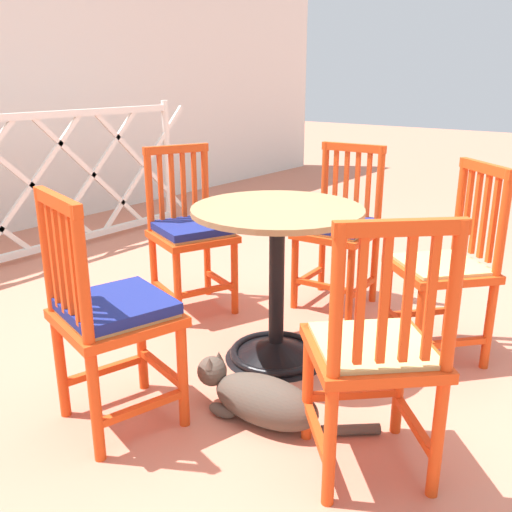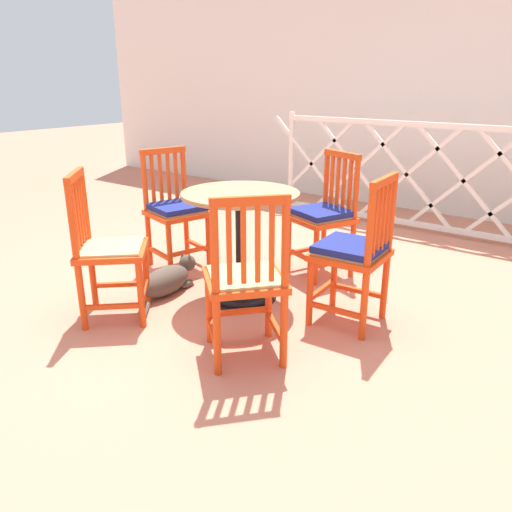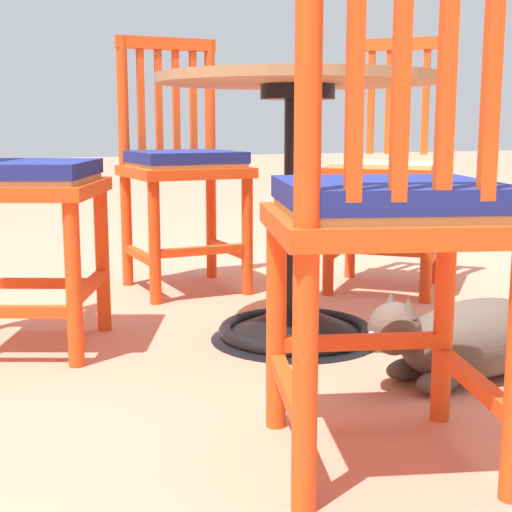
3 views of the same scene
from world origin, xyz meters
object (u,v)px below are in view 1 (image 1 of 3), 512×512
tabby_cat (257,398)px  orange_chair_near_fence (446,268)px  orange_chair_facing_out (338,230)px  cafe_table (276,302)px  orange_chair_at_corner (190,233)px  orange_chair_tucked_in (111,315)px  orange_chair_by_planter (375,355)px

tabby_cat → orange_chair_near_fence: bearing=-20.4°
orange_chair_near_fence → orange_chair_facing_out: bearing=70.0°
cafe_table → orange_chair_near_fence: (0.50, -0.59, 0.15)m
orange_chair_at_corner → orange_chair_tucked_in: same height
orange_chair_facing_out → orange_chair_tucked_in: 1.55m
orange_chair_near_fence → tabby_cat: bearing=159.6°
cafe_table → orange_chair_by_planter: size_ratio=0.83×
orange_chair_by_planter → orange_chair_facing_out: 1.47m
cafe_table → orange_chair_tucked_in: bearing=167.0°
orange_chair_at_corner → orange_chair_tucked_in: (-0.99, -0.55, 0.00)m
orange_chair_near_fence → orange_chair_at_corner: size_ratio=1.00×
orange_chair_near_fence → cafe_table: bearing=130.3°
orange_chair_tucked_in → orange_chair_near_fence: bearing=-31.0°
cafe_table → orange_chair_by_planter: (-0.47, -0.71, 0.15)m
orange_chair_at_corner → cafe_table: bearing=-105.7°
orange_chair_near_fence → orange_chair_facing_out: size_ratio=1.00×
orange_chair_facing_out → tabby_cat: bearing=-164.2°
orange_chair_near_fence → orange_chair_tucked_in: 1.51m
orange_chair_by_planter → tabby_cat: (0.01, 0.47, -0.34)m
orange_chair_by_planter → orange_chair_tucked_in: size_ratio=1.00×
orange_chair_near_fence → orange_chair_tucked_in: same height
cafe_table → orange_chair_facing_out: orange_chair_facing_out is taller
tabby_cat → orange_chair_at_corner: bearing=55.5°
orange_chair_by_planter → orange_chair_tucked_in: bearing=110.0°
tabby_cat → orange_chair_by_planter: bearing=-90.9°
orange_chair_at_corner → tabby_cat: 1.22m
orange_chair_near_fence → orange_chair_at_corner: same height
tabby_cat → orange_chair_tucked_in: bearing=128.5°
orange_chair_by_planter → orange_chair_at_corner: size_ratio=1.00×
orange_chair_near_fence → orange_chair_facing_out: 0.75m
cafe_table → orange_chair_by_planter: orange_chair_by_planter is taller
cafe_table → orange_chair_tucked_in: size_ratio=0.83×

